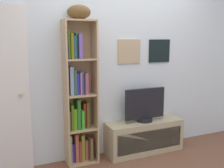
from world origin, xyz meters
TOP-DOWN VIEW (x-y plane):
  - back_wall at (0.00, 1.13)m, footprint 4.80×0.08m
  - bookshelf at (-0.62, 1.00)m, footprint 0.40×0.25m
  - football at (-0.60, 0.97)m, footprint 0.32×0.25m
  - tv_stand at (0.31, 0.93)m, footprint 1.10×0.34m
  - television at (0.31, 0.93)m, footprint 0.59×0.22m

SIDE VIEW (x-z plane):
  - tv_stand at x=0.31m, z-range 0.00..0.45m
  - television at x=0.31m, z-range 0.44..0.91m
  - bookshelf at x=-0.62m, z-range -0.08..1.72m
  - back_wall at x=0.00m, z-range 0.00..2.34m
  - football at x=-0.60m, z-range 1.81..1.98m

